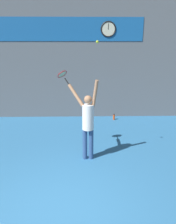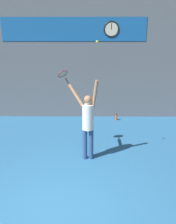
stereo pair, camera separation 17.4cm
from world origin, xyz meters
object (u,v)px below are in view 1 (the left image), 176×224
scoreboard_clock (108,29)px  tennis_player (88,121)px  tennis_racket (63,75)px  tennis_ball (97,42)px  water_bottle (114,117)px

scoreboard_clock → tennis_player: (-0.92, -3.90, -2.62)m
tennis_player → tennis_racket: 1.44m
tennis_ball → scoreboard_clock: bearing=80.2°
scoreboard_clock → water_bottle: 3.69m
scoreboard_clock → tennis_racket: scoreboard_clock is taller
tennis_player → tennis_ball: (0.23, -0.12, 2.05)m
tennis_player → tennis_racket: bearing=146.8°
water_bottle → tennis_racket: bearing=-122.5°
scoreboard_clock → tennis_ball: (-0.69, -4.02, -0.58)m
tennis_ball → water_bottle: bearing=74.5°
tennis_player → tennis_ball: size_ratio=32.60×
scoreboard_clock → tennis_racket: 4.07m
tennis_player → water_bottle: (1.22, 3.43, -1.03)m
scoreboard_clock → water_bottle: size_ratio=2.42×
scoreboard_clock → tennis_racket: bearing=-115.0°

